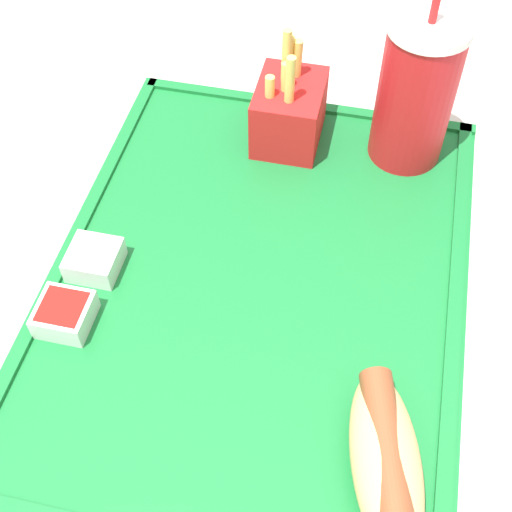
# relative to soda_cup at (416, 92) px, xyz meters

# --- Properties ---
(dining_table) EXTENTS (1.28, 1.12, 0.75)m
(dining_table) POSITION_rel_soda_cup_xyz_m (0.23, -0.11, -0.46)
(dining_table) COLOR beige
(dining_table) RESTS_ON ground_plane
(food_tray) EXTENTS (0.47, 0.35, 0.01)m
(food_tray) POSITION_rel_soda_cup_xyz_m (0.18, -0.11, -0.08)
(food_tray) COLOR #197233
(food_tray) RESTS_ON dining_table
(soda_cup) EXTENTS (0.07, 0.07, 0.18)m
(soda_cup) POSITION_rel_soda_cup_xyz_m (0.00, 0.00, 0.00)
(soda_cup) COLOR red
(soda_cup) RESTS_ON food_tray
(hot_dog_far) EXTENTS (0.14, 0.08, 0.04)m
(hot_dog_far) POSITION_rel_soda_cup_xyz_m (0.33, 0.02, -0.05)
(hot_dog_far) COLOR #DBB270
(hot_dog_far) RESTS_ON food_tray
(fries_carton) EXTENTS (0.08, 0.06, 0.12)m
(fries_carton) POSITION_rel_soda_cup_xyz_m (0.00, -0.12, -0.04)
(fries_carton) COLOR red
(fries_carton) RESTS_ON food_tray
(sauce_cup_mayo) EXTENTS (0.04, 0.04, 0.02)m
(sauce_cup_mayo) POSITION_rel_soda_cup_xyz_m (0.20, -0.25, -0.06)
(sauce_cup_mayo) COLOR silver
(sauce_cup_mayo) RESTS_ON food_tray
(sauce_cup_ketchup) EXTENTS (0.04, 0.04, 0.02)m
(sauce_cup_ketchup) POSITION_rel_soda_cup_xyz_m (0.26, -0.25, -0.06)
(sauce_cup_ketchup) COLOR silver
(sauce_cup_ketchup) RESTS_ON food_tray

